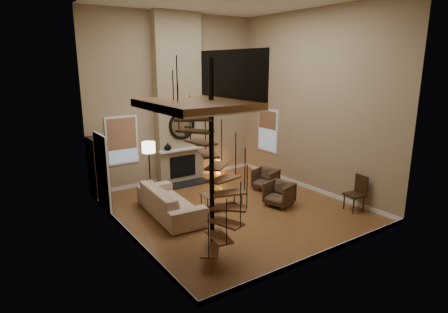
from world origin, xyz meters
TOP-DOWN VIEW (x-y plane):
  - ground at (0.00, 0.00)m, footprint 6.00×6.50m
  - back_wall at (0.00, 3.25)m, footprint 6.00×0.02m
  - front_wall at (0.00, -3.25)m, footprint 6.00×0.02m
  - left_wall at (-3.00, 0.00)m, footprint 0.02×6.50m
  - right_wall at (3.00, 0.00)m, footprint 0.02×6.50m
  - baseboard_back at (0.00, 3.24)m, footprint 6.00×0.02m
  - baseboard_front at (0.00, -3.24)m, footprint 6.00×0.02m
  - baseboard_left at (-2.99, 0.00)m, footprint 0.02×6.50m
  - baseboard_right at (2.99, 0.00)m, footprint 0.02×6.50m
  - chimney_breast at (0.00, 3.06)m, footprint 1.60×0.38m
  - hearth at (0.00, 2.57)m, footprint 1.50×0.60m
  - firebox at (0.00, 2.86)m, footprint 0.95×0.02m
  - mantel at (0.00, 2.78)m, footprint 1.70×0.18m
  - mirror_frame at (0.00, 2.84)m, footprint 0.94×0.10m
  - mirror_disc at (0.00, 2.85)m, footprint 0.80×0.01m
  - vase_left at (-0.55, 2.82)m, footprint 0.24×0.24m
  - vase_right at (0.60, 2.82)m, footprint 0.20×0.20m
  - window_back at (-1.90, 3.22)m, footprint 1.02×0.06m
  - window_right at (2.97, 2.00)m, footprint 0.06×1.02m
  - entry_door at (-2.95, 1.80)m, footprint 0.10×1.05m
  - loft at (-2.04, -1.80)m, footprint 1.70×2.20m
  - spiral_stair at (-1.78, -1.79)m, footprint 1.47×1.47m
  - hutch at (-2.80, 2.83)m, footprint 0.38×0.80m
  - sofa at (-1.64, 0.55)m, footprint 1.14×2.59m
  - armchair_near at (1.85, 0.70)m, footprint 0.90×0.89m
  - armchair_far at (1.27, -0.57)m, footprint 0.88×0.87m
  - coffee_table at (-0.24, 0.17)m, footprint 1.18×0.70m
  - bowl at (-0.24, 0.22)m, footprint 0.35×0.35m
  - book at (0.11, 0.02)m, footprint 0.34×0.35m
  - floor_lamp at (-1.53, 2.05)m, footprint 0.39×0.39m
  - accent_lamp at (1.52, 3.01)m, footprint 0.14×0.14m
  - side_chair at (2.75, -2.01)m, footprint 0.54×0.54m

SIDE VIEW (x-z plane):
  - ground at x=0.00m, z-range -0.01..0.00m
  - hearth at x=0.00m, z-range 0.00..0.04m
  - baseboard_back at x=0.00m, z-range 0.00..0.12m
  - baseboard_front at x=0.00m, z-range 0.00..0.12m
  - baseboard_left at x=-2.99m, z-range 0.00..0.12m
  - baseboard_right at x=2.99m, z-range 0.00..0.12m
  - accent_lamp at x=1.52m, z-range 0.00..0.50m
  - coffee_table at x=-0.24m, z-range 0.07..0.50m
  - armchair_near at x=1.85m, z-range 0.03..0.68m
  - armchair_far at x=1.27m, z-range 0.03..0.68m
  - sofa at x=-1.64m, z-range 0.02..0.77m
  - book at x=0.11m, z-range 0.45..0.48m
  - bowl at x=-0.24m, z-range 0.45..0.54m
  - side_chair at x=2.75m, z-range 0.03..1.02m
  - firebox at x=0.00m, z-range 0.19..0.91m
  - hutch at x=-2.80m, z-range 0.06..1.84m
  - entry_door at x=-2.95m, z-range -0.03..2.13m
  - mantel at x=0.00m, z-range 1.12..1.18m
  - vase_right at x=0.60m, z-range 1.18..1.39m
  - vase_left at x=-0.55m, z-range 1.18..1.43m
  - floor_lamp at x=-1.53m, z-range 0.56..2.27m
  - window_back at x=-1.90m, z-range 0.86..2.38m
  - window_right at x=2.97m, z-range 0.87..2.39m
  - spiral_stair at x=-1.78m, z-range -0.25..3.81m
  - mirror_frame at x=0.00m, z-range 1.48..2.42m
  - mirror_disc at x=0.00m, z-range 1.55..2.35m
  - back_wall at x=0.00m, z-range 0.00..5.50m
  - front_wall at x=0.00m, z-range 0.00..5.50m
  - left_wall at x=-3.00m, z-range 0.00..5.50m
  - right_wall at x=3.00m, z-range 0.00..5.50m
  - chimney_breast at x=0.00m, z-range 0.00..5.50m
  - loft at x=-2.04m, z-range 2.69..3.78m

